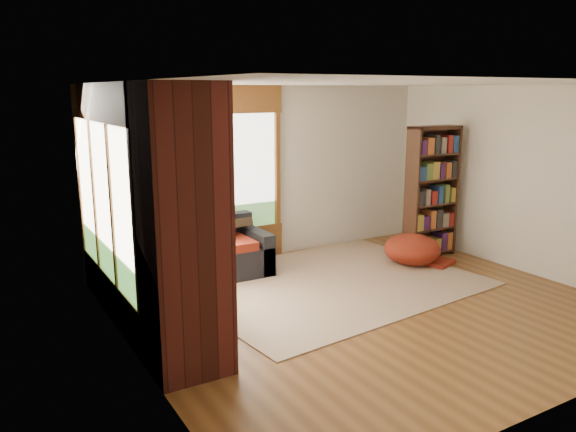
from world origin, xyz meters
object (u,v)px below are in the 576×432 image
brick_chimney (183,232)px  area_rug (329,283)px  bookshelf (432,192)px  pouf (412,248)px  dog_brindle (169,256)px  sectional_sofa (163,270)px  dog_tan (169,230)px

brick_chimney → area_rug: brick_chimney is taller
area_rug → bookshelf: bearing=7.6°
pouf → dog_brindle: (-3.75, -0.14, 0.49)m
brick_chimney → pouf: 4.38m
sectional_sofa → area_rug: 2.19m
pouf → dog_tan: bearing=167.2°
sectional_sofa → brick_chimney: bearing=-101.5°
sectional_sofa → area_rug: bearing=-20.2°
brick_chimney → sectional_sofa: brick_chimney is taller
area_rug → pouf: (1.55, 0.09, 0.23)m
area_rug → pouf: 1.57m
dog_tan → bookshelf: bearing=-27.6°
dog_tan → dog_brindle: bearing=-127.9°
brick_chimney → dog_tan: 2.28m
sectional_sofa → bookshelf: bearing=-6.2°
brick_chimney → dog_tan: (0.58, 2.15, -0.51)m
area_rug → dog_tan: 2.22m
sectional_sofa → area_rug: (2.02, -0.77, -0.30)m
area_rug → dog_brindle: dog_brindle is taller
pouf → sectional_sofa: bearing=169.1°
sectional_sofa → dog_brindle: dog_brindle is taller
pouf → dog_brindle: dog_brindle is taller
sectional_sofa → bookshelf: 4.18m
brick_chimney → dog_brindle: bearing=77.6°
area_rug → bookshelf: (2.07, 0.28, 1.00)m
sectional_sofa → pouf: bearing=-10.1°
brick_chimney → dog_tan: brick_chimney is taller
area_rug → dog_brindle: 2.32m
area_rug → sectional_sofa: bearing=159.1°
sectional_sofa → area_rug: sectional_sofa is taller
dog_tan → dog_brindle: 0.98m
bookshelf → dog_brindle: (-4.27, -0.33, -0.28)m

